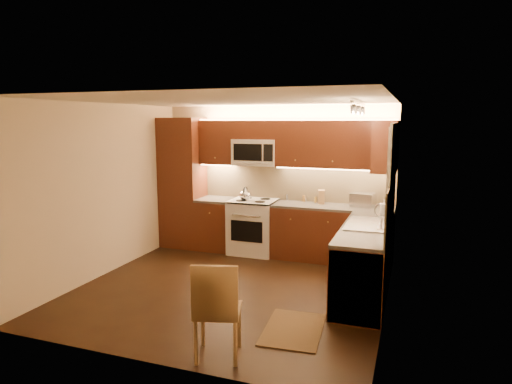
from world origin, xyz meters
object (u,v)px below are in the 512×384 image
at_px(sink, 367,219).
at_px(microwave, 256,152).
at_px(kettle, 245,193).
at_px(knife_block, 321,197).
at_px(soap_bottle, 384,207).
at_px(dining_chair, 218,308).
at_px(stove, 253,226).
at_px(toaster_oven, 363,200).

bearing_deg(sink, microwave, 147.79).
height_order(kettle, knife_block, kettle).
xyz_separation_m(soap_bottle, dining_chair, (-1.31, -2.94, -0.52)).
bearing_deg(stove, knife_block, 8.30).
bearing_deg(dining_chair, microwave, 87.72).
distance_m(toaster_oven, soap_bottle, 0.64).
bearing_deg(dining_chair, toaster_oven, 58.67).
distance_m(microwave, kettle, 0.72).
distance_m(microwave, knife_block, 1.33).
bearing_deg(sink, soap_bottle, 77.65).
bearing_deg(soap_bottle, microwave, 152.12).
bearing_deg(stove, sink, -29.36).
height_order(toaster_oven, soap_bottle, soap_bottle).
xyz_separation_m(knife_block, soap_bottle, (1.03, -0.56, -0.00)).
bearing_deg(knife_block, sink, -68.20).
xyz_separation_m(microwave, soap_bottle, (2.16, -0.53, -0.71)).
distance_m(toaster_oven, knife_block, 0.67).
relative_size(sink, toaster_oven, 2.38).
relative_size(sink, kettle, 3.63).
relative_size(stove, knife_block, 4.10).
xyz_separation_m(stove, dining_chair, (0.85, -3.34, 0.02)).
distance_m(sink, soap_bottle, 0.75).
height_order(sink, dining_chair, sink).
relative_size(kettle, toaster_oven, 0.66).
height_order(knife_block, soap_bottle, knife_block).
distance_m(microwave, dining_chair, 3.78).
bearing_deg(microwave, sink, -32.21).
distance_m(stove, soap_bottle, 2.26).
bearing_deg(microwave, dining_chair, -76.18).
distance_m(stove, sink, 2.35).
relative_size(knife_block, dining_chair, 0.23).
height_order(toaster_oven, dining_chair, toaster_oven).
distance_m(kettle, soap_bottle, 2.30).
bearing_deg(knife_block, dining_chair, -106.69).
relative_size(microwave, knife_block, 3.39).
relative_size(stove, soap_bottle, 4.22).
height_order(toaster_oven, knife_block, knife_block).
bearing_deg(soap_bottle, toaster_oven, 109.80).
distance_m(stove, kettle, 0.59).
distance_m(microwave, soap_bottle, 2.33).
bearing_deg(soap_bottle, knife_block, 137.32).
xyz_separation_m(kettle, soap_bottle, (2.28, -0.32, -0.03)).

